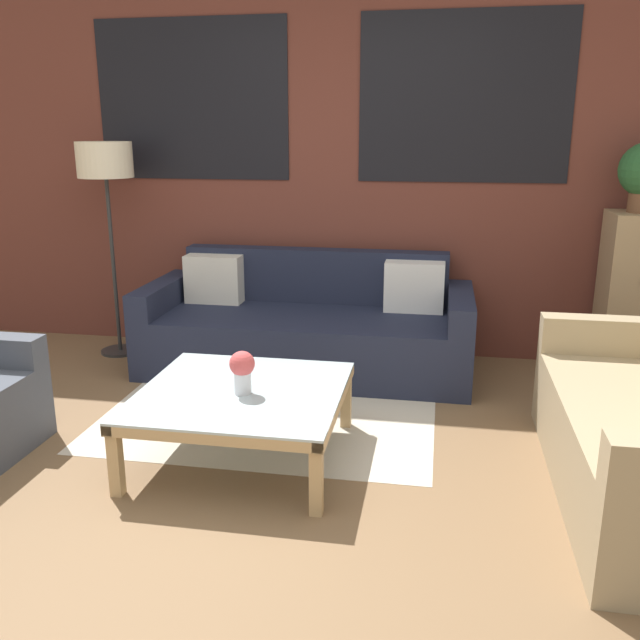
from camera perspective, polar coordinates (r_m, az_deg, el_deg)
The scene contains 8 objects.
ground_plane at distance 3.01m, azimuth -7.85°, elevation -16.39°, with size 16.00×16.00×0.00m, color brown.
wall_back_brick at distance 4.93m, azimuth 0.39°, elevation 13.53°, with size 8.40×0.09×2.80m.
rug at distance 4.05m, azimuth -3.97°, elevation -7.49°, with size 1.89×1.52×0.00m.
couch_dark at distance 4.64m, azimuth -1.05°, elevation -0.78°, with size 2.20×0.88×0.78m.
coffee_table at distance 3.38m, azimuth -6.58°, elevation -6.60°, with size 0.99×0.99×0.36m.
floor_lamp at distance 5.02m, azimuth -17.61°, elevation 11.87°, with size 0.38×0.38×1.52m.
drawer_cabinet at distance 4.86m, azimuth 24.72°, elevation 1.80°, with size 0.37×0.41×1.09m.
flower_vase at distance 3.28m, azimuth -6.56°, elevation -4.13°, with size 0.12×0.12×0.21m.
Camera 1 is at (0.83, -2.42, 1.59)m, focal length 38.00 mm.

